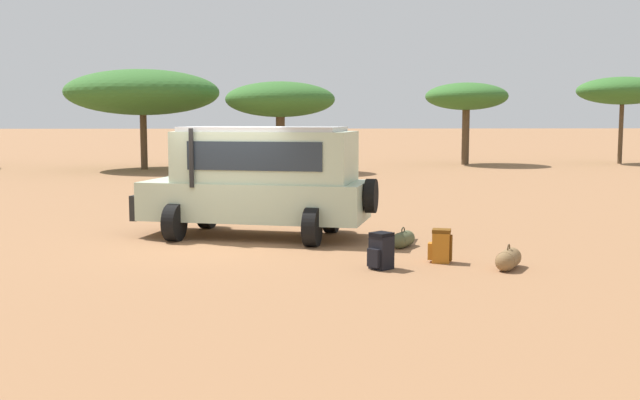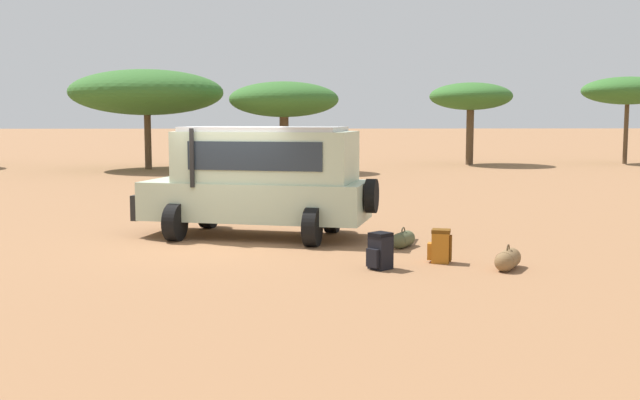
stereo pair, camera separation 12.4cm
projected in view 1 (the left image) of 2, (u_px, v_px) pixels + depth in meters
ground_plane at (223, 244)px, 15.70m from camera, size 320.00×320.00×0.00m
safari_vehicle at (260, 179)px, 16.51m from camera, size 5.47×3.51×2.44m
backpack_beside_front_wheel at (381, 251)px, 13.08m from camera, size 0.49×0.48×0.65m
backpack_cluster_center at (441, 246)px, 13.66m from camera, size 0.47×0.38×0.62m
duffel_bag_low_black_case at (403, 239)px, 15.29m from camera, size 0.55×0.71×0.42m
duffel_bag_soft_canvas at (508, 259)px, 13.09m from camera, size 0.59×0.79×0.44m
acacia_tree_left_mid at (143, 92)px, 37.76m from camera, size 7.74×7.18×5.05m
acacia_tree_centre_back at (280, 100)px, 35.84m from camera, size 5.26×4.72×4.35m
acacia_tree_right_mid at (466, 97)px, 41.64m from camera, size 4.55×5.00×4.56m
acacia_tree_far_right at (623, 91)px, 42.40m from camera, size 5.16×4.39×4.93m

